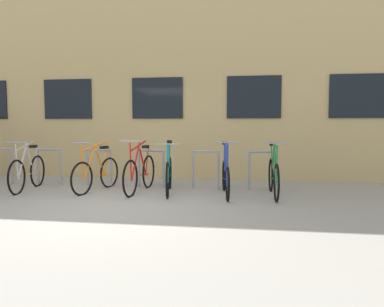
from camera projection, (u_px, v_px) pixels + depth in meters
The scene contains 9 objects.
ground_plane at pixel (113, 207), 5.99m from camera, with size 42.00×42.00×0.00m, color #9E998E.
storefront_building at pixel (177, 63), 11.56m from camera, with size 28.00×5.48×6.77m.
bike_rack at pixel (125, 164), 7.89m from camera, with size 6.60×0.05×0.84m.
bicycle_blue at pixel (226, 176), 6.97m from camera, with size 0.44×1.68×1.09m.
bicycle_teal at pixel (169, 174), 7.23m from camera, with size 0.45×1.72×1.07m.
bicycle_silver at pixel (28, 172), 7.52m from camera, with size 0.44×1.67×1.06m.
bicycle_orange at pixel (96, 173), 7.43m from camera, with size 0.50×1.61×1.06m.
bicycle_red at pixel (140, 173), 7.33m from camera, with size 0.44×1.79×1.10m.
bicycle_green at pixel (273, 176), 6.91m from camera, with size 0.44×1.73×1.08m.
Camera 1 is at (2.15, -5.65, 1.38)m, focal length 33.32 mm.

